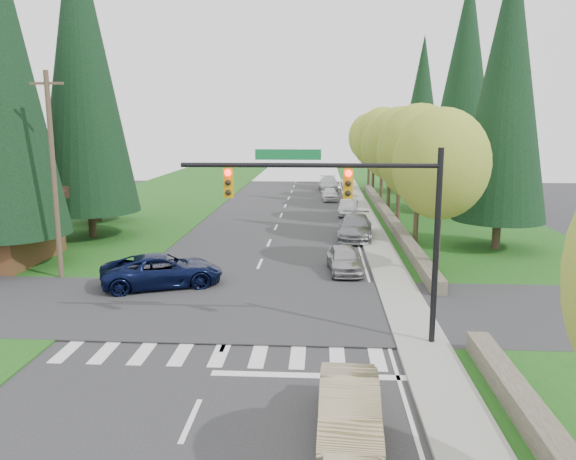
# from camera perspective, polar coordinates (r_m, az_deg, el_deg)

# --- Properties ---
(ground) EXTENTS (120.00, 120.00, 0.00)m
(ground) POSITION_cam_1_polar(r_m,az_deg,el_deg) (16.40, -9.03, -16.84)
(ground) COLOR #28282B
(ground) RESTS_ON ground
(grass_east) EXTENTS (14.00, 110.00, 0.06)m
(grass_east) POSITION_cam_1_polar(r_m,az_deg,el_deg) (36.31, 18.80, -1.78)
(grass_east) COLOR #1C4C14
(grass_east) RESTS_ON ground
(grass_west) EXTENTS (14.00, 110.00, 0.06)m
(grass_west) POSITION_cam_1_polar(r_m,az_deg,el_deg) (38.61, -21.68, -1.25)
(grass_west) COLOR #1C4C14
(grass_west) RESTS_ON ground
(cross_street) EXTENTS (120.00, 8.00, 0.10)m
(cross_street) POSITION_cam_1_polar(r_m,az_deg,el_deg) (23.66, -4.87, -7.91)
(cross_street) COLOR #28282B
(cross_street) RESTS_ON ground
(sidewalk_east) EXTENTS (1.80, 80.00, 0.13)m
(sidewalk_east) POSITION_cam_1_polar(r_m,az_deg,el_deg) (37.12, 8.87, -1.01)
(sidewalk_east) COLOR gray
(sidewalk_east) RESTS_ON ground
(curb_east) EXTENTS (0.20, 80.00, 0.13)m
(curb_east) POSITION_cam_1_polar(r_m,az_deg,el_deg) (37.05, 7.57, -1.00)
(curb_east) COLOR gray
(curb_east) RESTS_ON ground
(stone_wall_north) EXTENTS (0.70, 40.00, 0.70)m
(stone_wall_north) POSITION_cam_1_polar(r_m,az_deg,el_deg) (45.07, 10.09, 1.40)
(stone_wall_north) COLOR #4C4438
(stone_wall_north) RESTS_ON ground
(traffic_signal) EXTENTS (8.70, 0.37, 6.80)m
(traffic_signal) POSITION_cam_1_polar(r_m,az_deg,el_deg) (18.88, 6.59, 2.84)
(traffic_signal) COLOR black
(traffic_signal) RESTS_ON ground
(utility_pole) EXTENTS (1.60, 0.24, 10.00)m
(utility_pole) POSITION_cam_1_polar(r_m,az_deg,el_deg) (29.24, -22.70, 5.19)
(utility_pole) COLOR #473828
(utility_pole) RESTS_ON ground
(decid_tree_0) EXTENTS (4.80, 4.80, 8.37)m
(decid_tree_0) POSITION_cam_1_polar(r_m,az_deg,el_deg) (28.85, 15.27, 6.49)
(decid_tree_0) COLOR #38281C
(decid_tree_0) RESTS_ON ground
(decid_tree_1) EXTENTS (5.20, 5.20, 8.80)m
(decid_tree_1) POSITION_cam_1_polar(r_m,az_deg,el_deg) (35.72, 13.16, 7.66)
(decid_tree_1) COLOR #38281C
(decid_tree_1) RESTS_ON ground
(decid_tree_2) EXTENTS (5.00, 5.00, 8.82)m
(decid_tree_2) POSITION_cam_1_polar(r_m,az_deg,el_deg) (42.60, 11.32, 8.37)
(decid_tree_2) COLOR #38281C
(decid_tree_2) RESTS_ON ground
(decid_tree_3) EXTENTS (5.00, 5.00, 8.55)m
(decid_tree_3) POSITION_cam_1_polar(r_m,az_deg,el_deg) (49.56, 10.33, 8.41)
(decid_tree_3) COLOR #38281C
(decid_tree_3) RESTS_ON ground
(decid_tree_4) EXTENTS (5.40, 5.40, 9.18)m
(decid_tree_4) POSITION_cam_1_polar(r_m,az_deg,el_deg) (56.51, 9.60, 9.11)
(decid_tree_4) COLOR #38281C
(decid_tree_4) RESTS_ON ground
(decid_tree_5) EXTENTS (4.80, 4.80, 8.30)m
(decid_tree_5) POSITION_cam_1_polar(r_m,az_deg,el_deg) (63.47, 8.73, 8.82)
(decid_tree_5) COLOR #38281C
(decid_tree_5) RESTS_ON ground
(decid_tree_6) EXTENTS (5.20, 5.20, 8.86)m
(decid_tree_6) POSITION_cam_1_polar(r_m,az_deg,el_deg) (70.44, 8.30, 9.29)
(decid_tree_6) COLOR #38281C
(decid_tree_6) RESTS_ON ground
(conifer_w_c) EXTENTS (6.46, 6.46, 20.80)m
(conifer_w_c) POSITION_cam_1_polar(r_m,az_deg,el_deg) (39.45, -20.23, 15.56)
(conifer_w_c) COLOR #38281C
(conifer_w_c) RESTS_ON ground
(conifer_w_e) EXTENTS (5.78, 5.78, 18.80)m
(conifer_w_e) POSITION_cam_1_polar(r_m,az_deg,el_deg) (45.67, -19.45, 13.61)
(conifer_w_e) COLOR #38281C
(conifer_w_e) RESTS_ON ground
(conifer_e_a) EXTENTS (5.44, 5.44, 17.80)m
(conifer_e_a) POSITION_cam_1_polar(r_m,az_deg,el_deg) (35.88, 21.35, 13.62)
(conifer_e_a) COLOR #38281C
(conifer_e_a) RESTS_ON ground
(conifer_e_b) EXTENTS (6.12, 6.12, 19.80)m
(conifer_e_b) POSITION_cam_1_polar(r_m,az_deg,el_deg) (49.68, 17.53, 14.02)
(conifer_e_b) COLOR #38281C
(conifer_e_b) RESTS_ON ground
(conifer_e_c) EXTENTS (5.10, 5.10, 16.80)m
(conifer_e_c) POSITION_cam_1_polar(r_m,az_deg,el_deg) (63.11, 13.45, 12.06)
(conifer_e_c) COLOR #38281C
(conifer_e_c) RESTS_ON ground
(sedan_champagne) EXTENTS (1.59, 4.26, 1.39)m
(sedan_champagne) POSITION_cam_1_polar(r_m,az_deg,el_deg) (14.45, 6.23, -17.69)
(sedan_champagne) COLOR tan
(sedan_champagne) RESTS_ON ground
(suv_navy) EXTENTS (6.15, 4.42, 1.56)m
(suv_navy) POSITION_cam_1_polar(r_m,az_deg,el_deg) (27.02, -12.65, -4.04)
(suv_navy) COLOR black
(suv_navy) RESTS_ON ground
(parked_car_a) EXTENTS (1.95, 4.16, 1.38)m
(parked_car_a) POSITION_cam_1_polar(r_m,az_deg,el_deg) (29.07, 5.75, -2.96)
(parked_car_a) COLOR #9E9DA2
(parked_car_a) RESTS_ON ground
(parked_car_b) EXTENTS (2.60, 5.55, 1.57)m
(parked_car_b) POSITION_cam_1_polar(r_m,az_deg,el_deg) (37.50, 6.84, 0.28)
(parked_car_b) COLOR gray
(parked_car_b) RESTS_ON ground
(parked_car_c) EXTENTS (1.86, 4.04, 1.28)m
(parked_car_c) POSITION_cam_1_polar(r_m,az_deg,el_deg) (47.05, 6.15, 2.26)
(parked_car_c) COLOR #A4A4A8
(parked_car_c) RESTS_ON ground
(parked_car_d) EXTENTS (1.72, 3.89, 1.30)m
(parked_car_d) POSITION_cam_1_polar(r_m,az_deg,el_deg) (56.08, 4.28, 3.67)
(parked_car_d) COLOR silver
(parked_car_d) RESTS_ON ground
(parked_car_e) EXTENTS (2.48, 5.49, 1.56)m
(parked_car_e) POSITION_cam_1_polar(r_m,az_deg,el_deg) (64.25, 4.18, 4.69)
(parked_car_e) COLOR #B7B7BC
(parked_car_e) RESTS_ON ground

